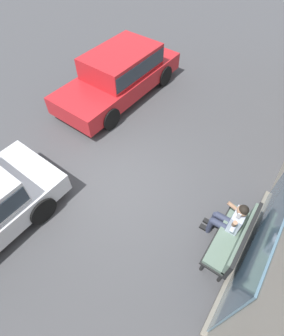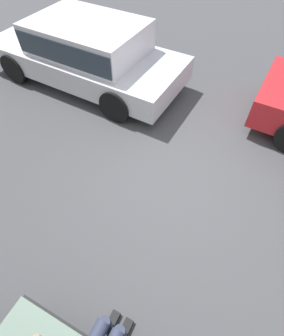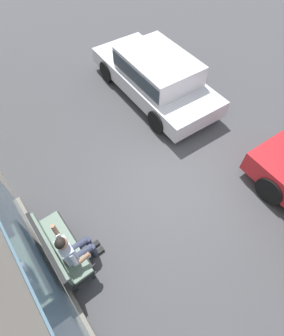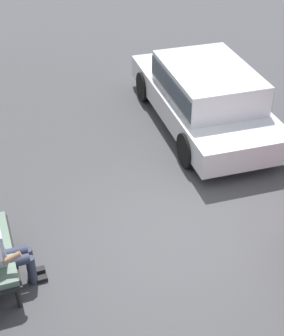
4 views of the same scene
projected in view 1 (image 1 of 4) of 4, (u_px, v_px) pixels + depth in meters
ground_plane at (122, 186)px, 6.74m from camera, size 60.00×60.00×0.00m
bench at (234, 238)px, 5.25m from camera, size 1.58×0.55×1.00m
person_on_phone at (231, 220)px, 5.35m from camera, size 0.73×0.74×1.33m
parked_car_near at (120, 72)px, 8.59m from camera, size 4.76×2.09×1.50m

